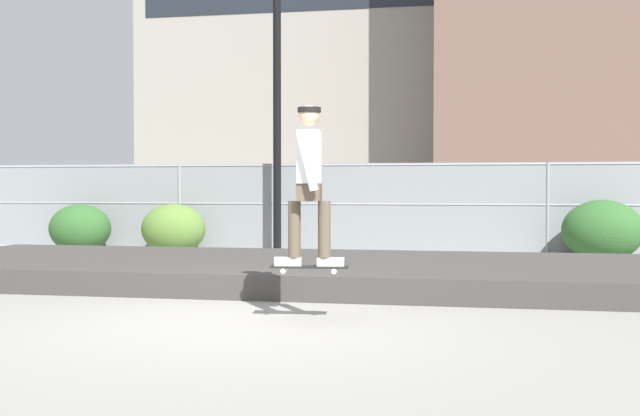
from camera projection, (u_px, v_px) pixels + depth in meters
ground_plane at (241, 323)px, 7.79m from camera, size 120.00×120.00×0.00m
gravel_berm at (310, 271)px, 11.18m from camera, size 11.84×3.97×0.31m
skateboard at (309, 267)px, 7.97m from camera, size 0.82×0.28×0.07m
skater at (309, 176)px, 7.94m from camera, size 0.73×0.60×1.65m
chain_fence at (355, 208)px, 15.72m from camera, size 22.66×0.06×1.85m
street_lamp at (277, 31)px, 15.44m from camera, size 0.44×0.44×7.27m
parked_car_near at (178, 207)px, 20.47m from camera, size 4.49×2.13×1.66m
library_building at (316, 50)px, 55.11m from camera, size 22.19×12.29×22.12m
office_block at (599, 21)px, 45.04m from camera, size 18.54×10.78×22.04m
shrub_left at (80, 228)px, 16.09m from camera, size 1.30×1.07×1.01m
shrub_center at (173, 229)px, 15.74m from camera, size 1.32×1.08×1.02m
shrub_right at (603, 231)px, 14.22m from camera, size 1.46×1.20×1.13m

